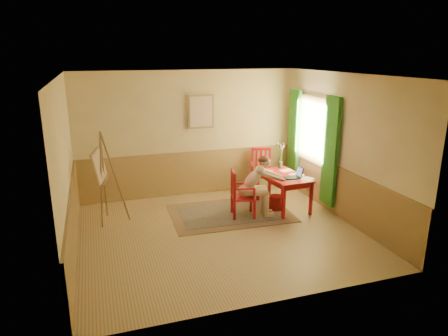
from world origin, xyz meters
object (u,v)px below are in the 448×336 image
object	(u,v)px
figure	(257,183)
table	(284,179)
easel	(101,169)
chair_back	(261,171)
laptop	(294,176)
chair_left	(241,194)

from	to	relation	value
figure	table	bearing A→B (deg)	18.30
figure	easel	distance (m)	2.98
chair_back	laptop	world-z (taller)	chair_back
laptop	easel	bearing A→B (deg)	169.89
chair_back	easel	xyz separation A→B (m)	(-3.53, -0.64, 0.53)
table	laptop	world-z (taller)	laptop
figure	laptop	world-z (taller)	figure
chair_left	laptop	distance (m)	1.17
chair_back	easel	world-z (taller)	easel
figure	laptop	distance (m)	0.82
figure	easel	xyz separation A→B (m)	(-2.88, 0.66, 0.37)
chair_left	figure	xyz separation A→B (m)	(0.31, -0.06, 0.20)
table	easel	world-z (taller)	easel
chair_left	figure	size ratio (longest dim) A/B	0.77
laptop	easel	world-z (taller)	easel
chair_left	easel	xyz separation A→B (m)	(-2.57, 0.60, 0.57)
chair_left	chair_back	world-z (taller)	chair_back
laptop	table	bearing A→B (deg)	115.53
laptop	chair_left	bearing A→B (deg)	177.12
chair_left	laptop	world-z (taller)	chair_left
laptop	easel	size ratio (longest dim) A/B	0.21
chair_left	figure	world-z (taller)	figure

